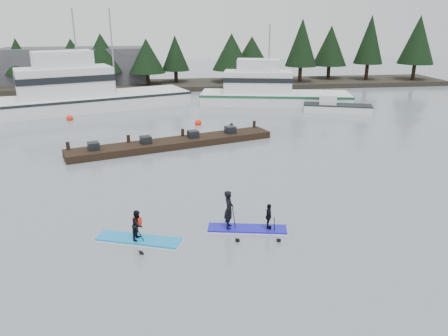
{
  "coord_description": "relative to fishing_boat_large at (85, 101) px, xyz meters",
  "views": [
    {
      "loc": [
        -3.08,
        -15.73,
        8.72
      ],
      "look_at": [
        0.0,
        6.0,
        1.1
      ],
      "focal_mm": 35.0,
      "sensor_mm": 36.0,
      "label": 1
    }
  ],
  "objects": [
    {
      "name": "fishing_boat_large",
      "position": [
        0.0,
        0.0,
        0.0
      ],
      "size": [
        19.86,
        11.35,
        10.65
      ],
      "rotation": [
        0.0,
        0.0,
        0.34
      ],
      "color": "white",
      "rests_on": "ground"
    },
    {
      "name": "skiff",
      "position": [
        24.29,
        -4.9,
        -0.45
      ],
      "size": [
        6.62,
        3.91,
        0.74
      ],
      "primitive_type": "cube",
      "rotation": [
        0.0,
        0.0,
        -0.34
      ],
      "color": "white",
      "rests_on": "ground"
    },
    {
      "name": "ground",
      "position": [
        10.68,
        -28.85,
        -0.82
      ],
      "size": [
        160.0,
        160.0,
        0.0
      ],
      "primitive_type": "plane",
      "color": "slate",
      "rests_on": "ground"
    },
    {
      "name": "buoy_c",
      "position": [
        22.78,
        -2.2,
        -0.82
      ],
      "size": [
        0.49,
        0.49,
        0.49
      ],
      "primitive_type": "sphere",
      "color": "#FF270C",
      "rests_on": "ground"
    },
    {
      "name": "buoy_b",
      "position": [
        10.52,
        -8.23,
        -0.82
      ],
      "size": [
        0.58,
        0.58,
        0.58
      ],
      "primitive_type": "sphere",
      "color": "#FF270C",
      "rests_on": "ground"
    },
    {
      "name": "paddleboard_solo",
      "position": [
        6.37,
        -28.32,
        -0.41
      ],
      "size": [
        3.59,
        2.02,
        1.83
      ],
      "rotation": [
        0.0,
        0.0,
        -0.35
      ],
      "color": "#1686D0",
      "rests_on": "ground"
    },
    {
      "name": "treeline",
      "position": [
        10.68,
        13.15,
        -0.82
      ],
      "size": [
        60.0,
        4.0,
        8.0
      ],
      "primitive_type": null,
      "color": "black",
      "rests_on": "ground"
    },
    {
      "name": "paddleboard_duo",
      "position": [
        10.82,
        -27.94,
        -0.23
      ],
      "size": [
        3.49,
        1.59,
        2.31
      ],
      "rotation": [
        0.0,
        0.0,
        -0.2
      ],
      "color": "#1914C0",
      "rests_on": "ground"
    },
    {
      "name": "buoy_a",
      "position": [
        -0.67,
        -4.89,
        -0.82
      ],
      "size": [
        0.58,
        0.58,
        0.58
      ],
      "primitive_type": "sphere",
      "color": "#FF270C",
      "rests_on": "ground"
    },
    {
      "name": "waterfront_building",
      "position": [
        -3.32,
        15.15,
        1.68
      ],
      "size": [
        18.0,
        6.0,
        5.0
      ],
      "primitive_type": "cube",
      "color": "#4C4C51",
      "rests_on": "ground"
    },
    {
      "name": "fishing_boat_medium",
      "position": [
        18.9,
        0.09,
        -0.17
      ],
      "size": [
        16.0,
        7.66,
        9.04
      ],
      "rotation": [
        0.0,
        0.0,
        -0.22
      ],
      "color": "white",
      "rests_on": "ground"
    },
    {
      "name": "far_shore",
      "position": [
        10.68,
        13.15,
        -0.52
      ],
      "size": [
        70.0,
        8.0,
        0.6
      ],
      "primitive_type": "cube",
      "color": "#2D281E",
      "rests_on": "ground"
    },
    {
      "name": "floating_dock",
      "position": [
        8.24,
        -14.62,
        -0.58
      ],
      "size": [
        14.68,
        6.37,
        0.49
      ],
      "primitive_type": "cube",
      "rotation": [
        0.0,
        0.0,
        0.31
      ],
      "color": "black",
      "rests_on": "ground"
    }
  ]
}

